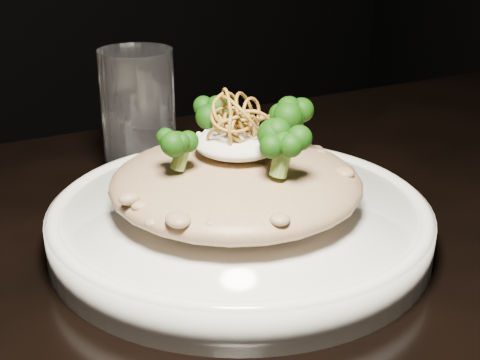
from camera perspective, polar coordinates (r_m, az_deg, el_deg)
name	(u,v)px	position (r m, az deg, el deg)	size (l,w,h in m)	color
table	(355,332)	(0.60, 9.82, -12.66)	(1.10, 0.80, 0.75)	black
plate	(240,223)	(0.55, 0.00, -3.72)	(0.31, 0.31, 0.03)	white
risotto	(236,182)	(0.53, -0.35, -0.19)	(0.20, 0.20, 0.04)	brown
broccoli	(239,122)	(0.52, -0.10, 4.95)	(0.15, 0.15, 0.05)	black
cheese	(238,143)	(0.53, -0.18, 3.22)	(0.07, 0.07, 0.02)	silver
shallots	(241,108)	(0.52, 0.13, 6.16)	(0.06, 0.06, 0.04)	brown
drinking_glass	(139,114)	(0.68, -8.65, 5.60)	(0.07, 0.07, 0.13)	white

